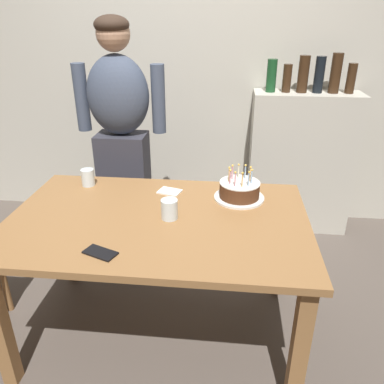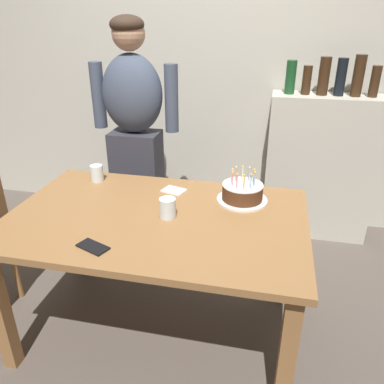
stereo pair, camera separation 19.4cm
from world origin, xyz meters
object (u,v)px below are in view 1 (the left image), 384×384
napkin_stack (170,191)px  water_glass_far (88,177)px  water_glass_near (169,210)px  cell_phone (100,253)px  person_man_bearded (122,141)px  birthday_cake (239,191)px

napkin_stack → water_glass_far: bearing=174.5°
water_glass_near → cell_phone: (-0.24, -0.33, -0.05)m
water_glass_near → person_man_bearded: 0.94m
water_glass_far → person_man_bearded: bearing=79.7°
water_glass_far → napkin_stack: (0.49, -0.05, -0.05)m
water_glass_far → birthday_cake: bearing=-5.8°
birthday_cake → napkin_stack: bearing=173.9°
cell_phone → person_man_bearded: person_man_bearded is taller
napkin_stack → water_glass_near: bearing=-81.1°
napkin_stack → person_man_bearded: size_ratio=0.08×
birthday_cake → cell_phone: birthday_cake is taller
person_man_bearded → cell_phone: bearing=100.6°
water_glass_near → napkin_stack: (-0.05, 0.31, -0.05)m
person_man_bearded → napkin_stack: bearing=129.0°
birthday_cake → cell_phone: 0.84m
person_man_bearded → water_glass_near: bearing=119.4°
water_glass_far → napkin_stack: water_glass_far is taller
water_glass_near → water_glass_far: water_glass_near is taller
water_glass_far → cell_phone: 0.75m
cell_phone → person_man_bearded: 1.17m
water_glass_near → napkin_stack: size_ratio=0.80×
water_glass_near → napkin_stack: bearing=98.9°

